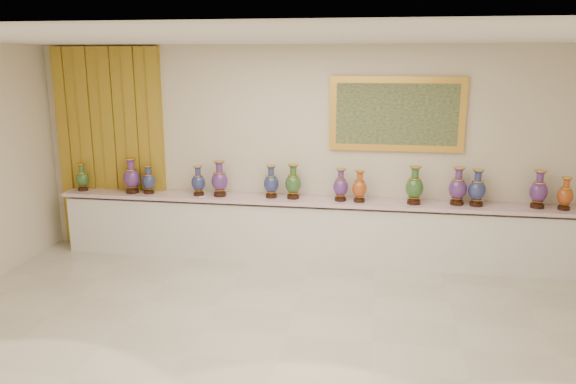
# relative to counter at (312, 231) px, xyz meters

# --- Properties ---
(ground) EXTENTS (8.00, 8.00, 0.00)m
(ground) POSITION_rel_counter_xyz_m (0.00, -2.27, -0.44)
(ground) COLOR beige
(ground) RESTS_ON ground
(room) EXTENTS (8.00, 8.00, 8.00)m
(room) POSITION_rel_counter_xyz_m (-2.37, 0.17, 1.16)
(room) COLOR beige
(room) RESTS_ON ground
(counter) EXTENTS (7.28, 0.48, 0.90)m
(counter) POSITION_rel_counter_xyz_m (0.00, 0.00, 0.00)
(counter) COLOR white
(counter) RESTS_ON ground
(vase_0) EXTENTS (0.21, 0.21, 0.40)m
(vase_0) POSITION_rel_counter_xyz_m (-3.42, -0.03, 0.64)
(vase_0) COLOR black
(vase_0) RESTS_ON counter
(vase_1) EXTENTS (0.25, 0.25, 0.51)m
(vase_1) POSITION_rel_counter_xyz_m (-2.64, -0.06, 0.69)
(vase_1) COLOR black
(vase_1) RESTS_ON counter
(vase_2) EXTENTS (0.22, 0.22, 0.41)m
(vase_2) POSITION_rel_counter_xyz_m (-2.38, -0.05, 0.65)
(vase_2) COLOR black
(vase_2) RESTS_ON counter
(vase_3) EXTENTS (0.24, 0.24, 0.43)m
(vase_3) POSITION_rel_counter_xyz_m (-1.63, -0.04, 0.66)
(vase_3) COLOR black
(vase_3) RESTS_ON counter
(vase_4) EXTENTS (0.26, 0.26, 0.51)m
(vase_4) POSITION_rel_counter_xyz_m (-1.32, -0.04, 0.69)
(vase_4) COLOR black
(vase_4) RESTS_ON counter
(vase_5) EXTENTS (0.27, 0.27, 0.46)m
(vase_5) POSITION_rel_counter_xyz_m (-0.58, -0.00, 0.67)
(vase_5) COLOR black
(vase_5) RESTS_ON counter
(vase_6) EXTENTS (0.28, 0.28, 0.49)m
(vase_6) POSITION_rel_counter_xyz_m (-0.27, -0.01, 0.68)
(vase_6) COLOR black
(vase_6) RESTS_ON counter
(vase_7) EXTENTS (0.21, 0.21, 0.45)m
(vase_7) POSITION_rel_counter_xyz_m (0.39, -0.03, 0.67)
(vase_7) COLOR black
(vase_7) RESTS_ON counter
(vase_8) EXTENTS (0.24, 0.24, 0.44)m
(vase_8) POSITION_rel_counter_xyz_m (0.65, -0.05, 0.66)
(vase_8) COLOR black
(vase_8) RESTS_ON counter
(vase_9) EXTENTS (0.27, 0.27, 0.52)m
(vase_9) POSITION_rel_counter_xyz_m (1.38, -0.04, 0.69)
(vase_9) COLOR black
(vase_9) RESTS_ON counter
(vase_10) EXTENTS (0.25, 0.25, 0.51)m
(vase_10) POSITION_rel_counter_xyz_m (1.95, 0.01, 0.69)
(vase_10) COLOR black
(vase_10) RESTS_ON counter
(vase_11) EXTENTS (0.30, 0.30, 0.49)m
(vase_11) POSITION_rel_counter_xyz_m (2.19, -0.02, 0.68)
(vase_11) COLOR black
(vase_11) RESTS_ON counter
(vase_12) EXTENTS (0.28, 0.28, 0.50)m
(vase_12) POSITION_rel_counter_xyz_m (2.97, 0.01, 0.69)
(vase_12) COLOR black
(vase_12) RESTS_ON counter
(vase_13) EXTENTS (0.25, 0.25, 0.43)m
(vase_13) POSITION_rel_counter_xyz_m (3.28, -0.03, 0.66)
(vase_13) COLOR black
(vase_13) RESTS_ON counter
(label_card) EXTENTS (0.10, 0.06, 0.00)m
(label_card) POSITION_rel_counter_xyz_m (-1.55, -0.14, 0.47)
(label_card) COLOR white
(label_card) RESTS_ON counter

